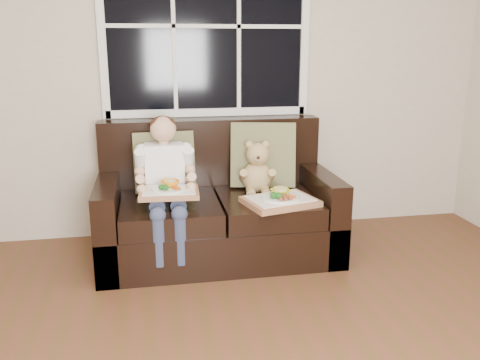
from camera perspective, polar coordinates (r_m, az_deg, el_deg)
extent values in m
cube|color=beige|center=(4.08, -3.31, 12.63)|extent=(4.50, 0.02, 2.70)
cube|color=black|center=(4.06, -3.81, 16.85)|extent=(1.50, 0.02, 1.25)
cube|color=white|center=(4.08, -3.63, 7.61)|extent=(1.58, 0.04, 0.06)
cube|color=white|center=(4.03, -15.35, 16.38)|extent=(0.06, 0.04, 1.37)
cube|color=white|center=(4.21, 7.29, 16.70)|extent=(0.06, 0.04, 1.37)
cube|color=white|center=(4.05, -3.79, 16.85)|extent=(1.50, 0.03, 0.03)
cube|color=black|center=(3.78, -2.47, -6.20)|extent=(1.70, 0.90, 0.30)
cube|color=black|center=(3.71, -14.46, -4.64)|extent=(0.15, 0.90, 0.60)
cube|color=black|center=(3.91, 8.86, -3.34)|extent=(0.15, 0.90, 0.60)
cube|color=black|center=(4.00, -3.30, 2.17)|extent=(1.70, 0.18, 0.66)
cube|color=black|center=(3.60, -7.86, -3.63)|extent=(0.68, 0.72, 0.15)
cube|color=black|center=(3.69, 3.06, -3.04)|extent=(0.68, 0.72, 0.15)
cube|color=olive|center=(3.81, -8.52, 2.02)|extent=(0.46, 0.23, 0.46)
cube|color=olive|center=(3.90, 2.59, 2.82)|extent=(0.53, 0.32, 0.51)
cube|color=white|center=(3.65, -8.45, 1.11)|extent=(0.28, 0.17, 0.38)
sphere|color=tan|center=(3.58, -8.63, 5.67)|extent=(0.18, 0.18, 0.18)
ellipsoid|color=#3D2113|center=(3.59, -8.65, 6.13)|extent=(0.18, 0.18, 0.13)
cylinder|color=#2F3753|center=(3.49, -9.35, -2.22)|extent=(0.11, 0.34, 0.11)
cylinder|color=#2F3753|center=(3.49, -7.09, -2.11)|extent=(0.11, 0.34, 0.11)
cylinder|color=#2F3753|center=(3.32, -9.10, -6.88)|extent=(0.09, 0.09, 0.32)
cylinder|color=#2F3753|center=(3.32, -6.71, -6.76)|extent=(0.09, 0.09, 0.32)
cylinder|color=tan|center=(3.52, -11.07, 1.16)|extent=(0.07, 0.34, 0.27)
cylinder|color=tan|center=(3.53, -5.73, 1.41)|extent=(0.07, 0.34, 0.27)
ellipsoid|color=tan|center=(3.80, 1.90, 0.30)|extent=(0.25, 0.22, 0.24)
sphere|color=tan|center=(3.74, 1.98, 2.91)|extent=(0.19, 0.19, 0.17)
sphere|color=tan|center=(3.72, 1.06, 3.96)|extent=(0.06, 0.06, 0.06)
sphere|color=tan|center=(3.75, 2.87, 4.02)|extent=(0.06, 0.06, 0.06)
sphere|color=tan|center=(3.68, 2.19, 2.45)|extent=(0.07, 0.07, 0.07)
sphere|color=black|center=(3.65, 2.29, 2.52)|extent=(0.03, 0.03, 0.03)
cylinder|color=tan|center=(3.68, 1.49, -1.35)|extent=(0.08, 0.14, 0.07)
cylinder|color=tan|center=(3.71, 3.14, -1.26)|extent=(0.08, 0.14, 0.07)
cube|color=#AA714D|center=(3.41, -7.95, -1.42)|extent=(0.41, 0.32, 0.03)
cube|color=silver|center=(3.41, -7.96, -1.11)|extent=(0.36, 0.27, 0.01)
cylinder|color=white|center=(3.40, -7.96, -1.00)|extent=(0.22, 0.22, 0.01)
imported|color=orange|center=(3.43, -7.86, -0.37)|extent=(0.13, 0.13, 0.04)
cylinder|color=#CFC371|center=(3.43, -7.86, -0.36)|extent=(0.08, 0.08, 0.02)
ellipsoid|color=#246620|center=(3.35, -8.82, -0.79)|extent=(0.04, 0.04, 0.04)
ellipsoid|color=#246620|center=(3.34, -8.34, -0.83)|extent=(0.04, 0.04, 0.04)
cylinder|color=#D35617|center=(3.35, -7.22, -0.92)|extent=(0.04, 0.06, 0.01)
cube|color=#AA714D|center=(3.51, 4.52, -2.43)|extent=(0.55, 0.47, 0.04)
cube|color=silver|center=(3.50, 4.53, -2.07)|extent=(0.48, 0.40, 0.01)
cylinder|color=white|center=(3.49, 4.58, -1.94)|extent=(0.27, 0.27, 0.02)
imported|color=yellow|center=(3.53, 4.56, -1.32)|extent=(0.16, 0.16, 0.03)
cylinder|color=#CFC371|center=(3.53, 4.56, -1.18)|extent=(0.10, 0.10, 0.02)
ellipsoid|color=#246620|center=(3.42, 3.79, -1.72)|extent=(0.05, 0.05, 0.04)
ellipsoid|color=#246620|center=(3.41, 4.40, -1.77)|extent=(0.05, 0.05, 0.04)
cylinder|color=#D35617|center=(3.45, 5.61, -1.86)|extent=(0.05, 0.07, 0.02)
cylinder|color=#974831|center=(3.41, 4.90, -1.96)|extent=(0.03, 0.10, 0.02)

